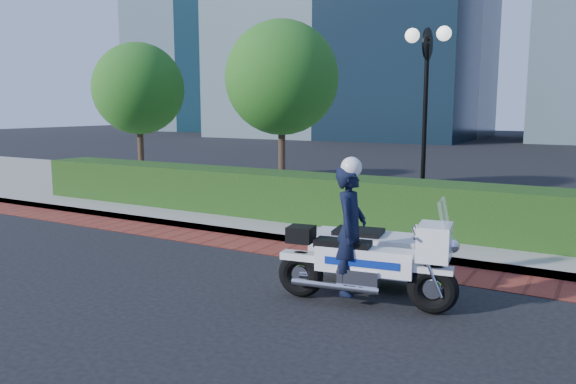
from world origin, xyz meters
The scene contains 8 objects.
ground centered at (0.00, 0.00, 0.00)m, with size 120.00×120.00×0.00m, color black.
brick_strip centered at (0.00, 1.50, 0.01)m, with size 60.00×1.00×0.01m, color maroon.
sidewalk centered at (0.00, 6.00, 0.07)m, with size 60.00×8.00×0.15m, color gray.
hedge_main centered at (0.00, 3.60, 0.65)m, with size 18.00×1.20×1.00m, color black.
lamppost centered at (1.00, 5.20, 2.96)m, with size 1.02×0.70×4.21m.
tree_a centered at (-9.00, 6.50, 3.22)m, with size 3.00×3.00×4.58m.
tree_b centered at (-3.50, 6.50, 3.43)m, with size 3.20×3.20×4.89m.
police_motorcycle centered at (1.80, -0.17, 0.68)m, with size 2.45×1.75×1.99m.
Camera 1 is at (4.70, -7.26, 2.63)m, focal length 35.00 mm.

